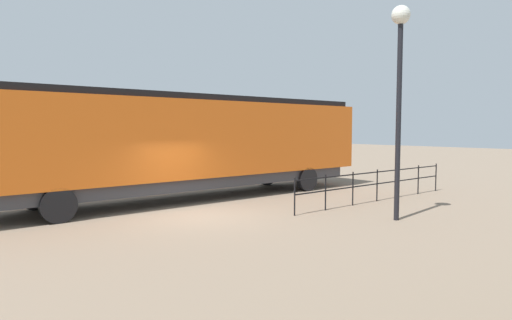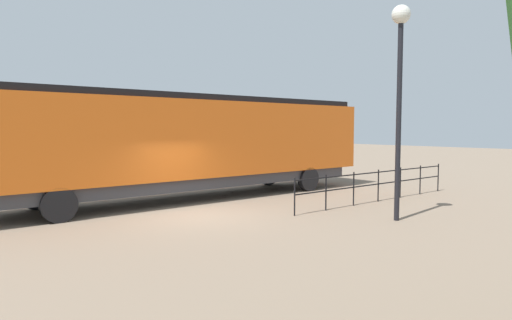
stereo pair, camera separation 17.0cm
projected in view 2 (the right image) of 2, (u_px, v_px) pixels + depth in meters
name	position (u px, v px, depth m)	size (l,w,h in m)	color
ground_plane	(198.00, 216.00, 14.64)	(120.00, 120.00, 0.00)	#84705B
locomotive	(200.00, 141.00, 18.34)	(3.15, 17.13, 4.22)	orange
lamp_post	(400.00, 64.00, 13.60)	(0.58, 0.58, 6.66)	black
platform_fence	(378.00, 181.00, 17.51)	(0.05, 9.27, 1.27)	black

